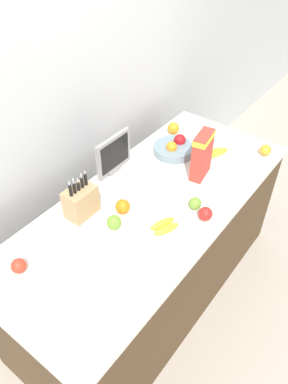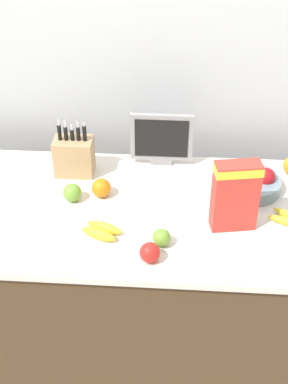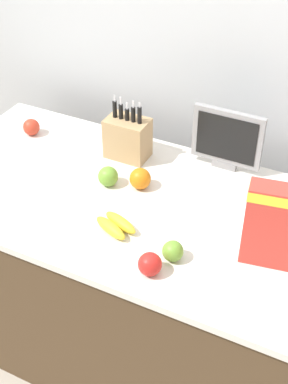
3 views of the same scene
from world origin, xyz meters
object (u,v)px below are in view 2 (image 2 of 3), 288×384
at_px(apple_rightmost, 150,253).
at_px(apple_by_knife_block, 72,193).
at_px(knife_block, 74,156).
at_px(cereal_box, 235,193).
at_px(apple_middle, 162,238).
at_px(orange_mid_right, 101,188).
at_px(small_monitor, 161,139).
at_px(fruit_bowl, 251,182).
at_px(banana_bunch_right, 102,231).

bearing_deg(apple_rightmost, apple_by_knife_block, 134.98).
distance_m(knife_block, cereal_box, 0.79).
distance_m(cereal_box, apple_rightmost, 0.41).
distance_m(apple_rightmost, apple_by_knife_block, 0.51).
bearing_deg(apple_middle, cereal_box, 25.96).
bearing_deg(orange_mid_right, small_monitor, 47.92).
relative_size(knife_block, apple_middle, 3.81).
xyz_separation_m(apple_middle, orange_mid_right, (-0.28, 0.31, 0.01)).
distance_m(small_monitor, apple_rightmost, 0.68).
bearing_deg(apple_middle, apple_rightmost, -113.86).
bearing_deg(orange_mid_right, fruit_bowl, 8.28).
relative_size(apple_rightmost, orange_mid_right, 0.93).
height_order(fruit_bowl, apple_rightmost, fruit_bowl).
bearing_deg(apple_middle, apple_by_knife_block, 146.16).
bearing_deg(apple_middle, small_monitor, 92.62).
height_order(knife_block, apple_middle, knife_block).
relative_size(apple_rightmost, apple_by_knife_block, 0.98).
xyz_separation_m(fruit_bowl, apple_rightmost, (-0.42, -0.49, 0.00)).
bearing_deg(fruit_bowl, orange_mid_right, -171.72).
relative_size(banana_bunch_right, apple_by_knife_block, 2.17).
height_order(cereal_box, apple_middle, cereal_box).
relative_size(fruit_bowl, orange_mid_right, 3.22).
relative_size(knife_block, fruit_bowl, 1.01).
relative_size(cereal_box, fruit_bowl, 1.10).
bearing_deg(small_monitor, cereal_box, -55.32).
xyz_separation_m(knife_block, apple_middle, (0.42, -0.48, -0.05)).
distance_m(banana_bunch_right, apple_by_knife_block, 0.27).
distance_m(knife_block, orange_mid_right, 0.23).
bearing_deg(apple_by_knife_block, banana_bunch_right, -54.98).
relative_size(small_monitor, apple_rightmost, 3.68).
xyz_separation_m(knife_block, banana_bunch_right, (0.18, -0.44, -0.07)).
bearing_deg(small_monitor, knife_block, -165.78).
bearing_deg(knife_block, banana_bunch_right, -67.40).
bearing_deg(apple_rightmost, cereal_box, 35.32).
bearing_deg(apple_by_knife_block, fruit_bowl, 9.92).
bearing_deg(cereal_box, orange_mid_right, 153.12).
distance_m(fruit_bowl, apple_rightmost, 0.65).
height_order(small_monitor, apple_middle, small_monitor).
relative_size(knife_block, orange_mid_right, 3.25).
relative_size(small_monitor, apple_middle, 4.02).
bearing_deg(orange_mid_right, knife_block, 130.02).
xyz_separation_m(apple_rightmost, apple_middle, (0.04, 0.09, -0.00)).
bearing_deg(knife_block, apple_rightmost, -56.22).
height_order(cereal_box, banana_bunch_right, cereal_box).
distance_m(cereal_box, apple_by_knife_block, 0.70).
bearing_deg(apple_rightmost, small_monitor, 88.85).
bearing_deg(apple_by_knife_block, apple_middle, -33.84).
bearing_deg(apple_by_knife_block, small_monitor, 40.55).
distance_m(fruit_bowl, orange_mid_right, 0.67).
distance_m(small_monitor, orange_mid_right, 0.39).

